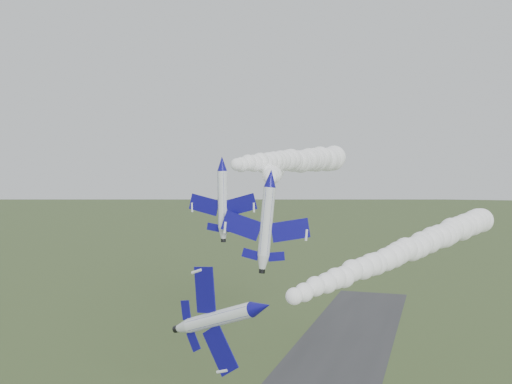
% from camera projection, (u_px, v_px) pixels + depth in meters
% --- Properties ---
extents(jet_lead, '(6.80, 12.91, 10.31)m').
position_uv_depth(jet_lead, '(260.00, 307.00, 53.86)').
color(jet_lead, white).
extents(smoke_trail_jet_lead, '(24.71, 62.35, 4.44)m').
position_uv_depth(smoke_trail_jet_lead, '(414.00, 247.00, 81.78)').
color(smoke_trail_jet_lead, white).
extents(jet_pair_left, '(9.55, 11.48, 2.83)m').
position_uv_depth(jet_pair_left, '(222.00, 163.00, 75.78)').
color(jet_pair_left, white).
extents(smoke_trail_jet_pair_left, '(8.15, 72.00, 5.85)m').
position_uv_depth(smoke_trail_jet_pair_left, '(298.00, 160.00, 111.60)').
color(smoke_trail_jet_pair_left, white).
extents(jet_pair_right, '(11.54, 13.45, 3.43)m').
position_uv_depth(jet_pair_right, '(271.00, 178.00, 74.20)').
color(jet_pair_right, white).
extents(smoke_trail_jet_pair_right, '(25.30, 67.17, 5.26)m').
position_uv_depth(smoke_trail_jet_pair_right, '(273.00, 170.00, 111.93)').
color(smoke_trail_jet_pair_right, white).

